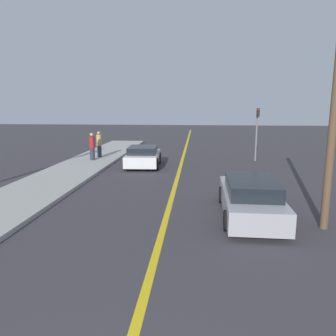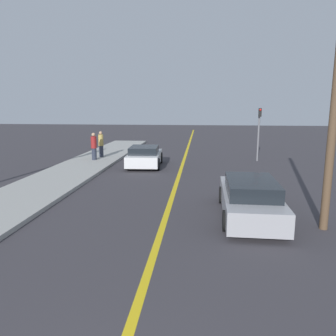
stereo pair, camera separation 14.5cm
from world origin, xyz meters
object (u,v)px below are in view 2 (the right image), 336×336
car_near_right_lane (250,198)px  pedestrian_mid_group (94,146)px  utility_pole (333,121)px  car_ahead_center (145,156)px  traffic_light (259,128)px  pedestrian_far_standing (101,144)px

car_near_right_lane → pedestrian_mid_group: 13.14m
pedestrian_mid_group → utility_pole: size_ratio=0.27×
car_near_right_lane → car_ahead_center: 10.10m
pedestrian_mid_group → traffic_light: 10.90m
car_ahead_center → pedestrian_far_standing: bearing=142.0°
car_ahead_center → pedestrian_far_standing: (-3.46, 2.42, 0.43)m
car_ahead_center → traffic_light: 7.83m
car_ahead_center → traffic_light: traffic_light is taller
pedestrian_mid_group → pedestrian_far_standing: 1.25m
car_near_right_lane → pedestrian_far_standing: size_ratio=2.63×
pedestrian_far_standing → traffic_light: size_ratio=0.51×
pedestrian_far_standing → utility_pole: 16.21m
car_ahead_center → pedestrian_mid_group: size_ratio=2.21×
car_near_right_lane → pedestrian_mid_group: pedestrian_mid_group is taller
car_near_right_lane → car_ahead_center: bearing=121.0°
utility_pole → car_ahead_center: bearing=126.6°
car_near_right_lane → traffic_light: size_ratio=1.33×
car_near_right_lane → utility_pole: 3.46m
car_ahead_center → pedestrian_mid_group: pedestrian_mid_group is taller
utility_pole → pedestrian_mid_group: bearing=134.8°
car_near_right_lane → pedestrian_far_standing: bearing=128.3°
pedestrian_far_standing → traffic_light: 10.71m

